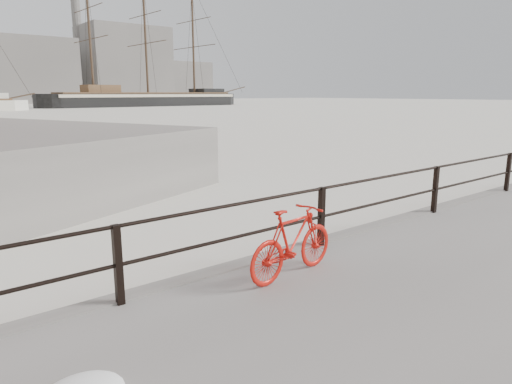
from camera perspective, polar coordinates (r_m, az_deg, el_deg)
ground at (r=10.70m, az=20.44°, el=-4.03°), size 400.00×400.00×0.00m
guardrail at (r=10.43m, az=21.49°, el=0.29°), size 28.00×0.10×1.00m
bicycle at (r=6.36m, az=4.62°, el=-6.23°), size 1.67×0.42×1.00m
barque_black at (r=107.13m, az=-13.26°, el=10.41°), size 54.81×19.64×31.08m
industrial_west at (r=148.17m, az=-28.13°, el=13.24°), size 32.00×18.00×18.00m
industrial_mid at (r=163.48m, az=-16.09°, el=15.01°), size 26.00×20.00×24.00m
industrial_east at (r=177.92m, az=-9.62°, el=13.43°), size 20.00×16.00×14.00m
smokestack at (r=164.44m, az=-21.41°, el=18.14°), size 2.80×2.80×44.00m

